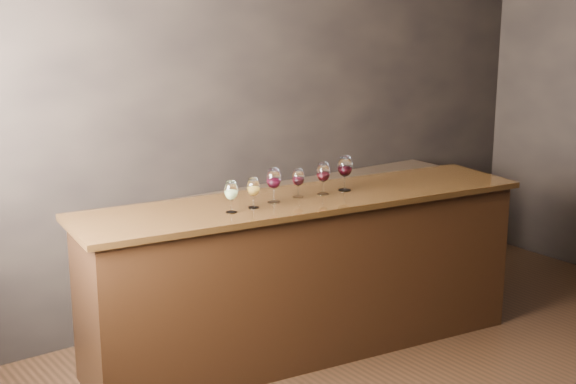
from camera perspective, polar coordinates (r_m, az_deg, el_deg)
room_shell at (r=3.77m, az=13.55°, el=8.18°), size 5.02×4.52×2.81m
bar_counter at (r=4.93m, az=1.25°, el=-6.12°), size 2.76×0.94×0.95m
bar_top at (r=4.78m, az=1.28°, el=-0.57°), size 2.86×1.01×0.04m
back_bar_shelf at (r=5.78m, az=1.68°, el=-3.55°), size 2.38×0.40×0.86m
glass_white at (r=4.42m, az=-4.07°, el=0.05°), size 0.08×0.08×0.18m
glass_amber at (r=4.51m, az=-2.48°, el=0.30°), size 0.07×0.07×0.17m
glass_red_a at (r=4.63m, az=-1.02°, el=0.89°), size 0.09×0.09×0.20m
glass_red_b at (r=4.75m, az=0.73°, el=0.99°), size 0.07×0.07×0.17m
glass_red_c at (r=4.81m, az=2.52°, el=1.35°), size 0.08×0.08×0.20m
glass_red_d at (r=4.92m, az=4.08°, el=1.76°), size 0.09×0.09×0.22m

